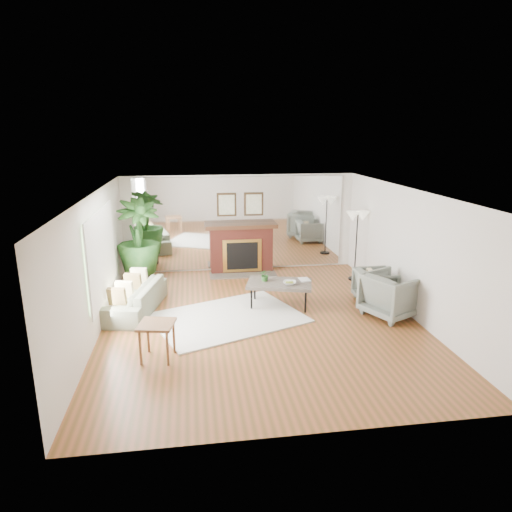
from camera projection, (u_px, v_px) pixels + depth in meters
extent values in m
plane|color=brown|center=(261.00, 321.00, 8.90)|extent=(7.00, 7.00, 0.00)
cube|color=silver|center=(96.00, 266.00, 8.15)|extent=(0.02, 7.00, 2.50)
cube|color=silver|center=(410.00, 253.00, 8.98)|extent=(0.02, 7.00, 2.50)
cube|color=silver|center=(240.00, 223.00, 11.89)|extent=(6.00, 0.02, 2.50)
cube|color=silver|center=(240.00, 223.00, 11.88)|extent=(5.40, 0.04, 2.40)
cube|color=#B2E09E|center=(101.00, 254.00, 8.51)|extent=(0.04, 2.40, 1.50)
cube|color=maroon|center=(241.00, 249.00, 11.87)|extent=(1.60, 0.40, 1.20)
cube|color=gold|center=(242.00, 256.00, 11.70)|extent=(1.00, 0.04, 0.85)
cube|color=black|center=(242.00, 256.00, 11.68)|extent=(0.80, 0.04, 0.70)
cube|color=#5E564A|center=(243.00, 275.00, 11.69)|extent=(1.70, 0.55, 0.03)
cube|color=#4C2918|center=(241.00, 226.00, 11.68)|extent=(1.85, 0.46, 0.10)
cube|color=#302313|center=(227.00, 205.00, 11.66)|extent=(0.50, 0.04, 0.60)
cube|color=#302313|center=(254.00, 204.00, 11.75)|extent=(0.50, 0.04, 0.60)
cube|color=white|center=(228.00, 318.00, 8.99)|extent=(3.30, 2.85, 0.03)
cube|color=#5E564A|center=(279.00, 284.00, 9.50)|extent=(1.49, 1.10, 0.07)
cylinder|color=black|center=(251.00, 299.00, 9.37)|extent=(0.04, 0.04, 0.47)
cylinder|color=black|center=(306.00, 302.00, 9.24)|extent=(0.04, 0.04, 0.47)
cylinder|color=black|center=(255.00, 290.00, 9.90)|extent=(0.04, 0.04, 0.47)
cylinder|color=black|center=(306.00, 292.00, 9.77)|extent=(0.04, 0.04, 0.47)
imported|color=gray|center=(136.00, 298.00, 9.29)|extent=(1.19, 2.10, 0.58)
imported|color=gray|center=(375.00, 286.00, 9.80)|extent=(0.79, 0.77, 0.72)
imported|color=gray|center=(391.00, 295.00, 9.03)|extent=(1.28, 1.27, 0.88)
cube|color=#9B663E|center=(156.00, 325.00, 7.26)|extent=(0.64, 0.64, 0.04)
cylinder|color=#9B663E|center=(140.00, 348.00, 7.15)|extent=(0.04, 0.04, 0.58)
cylinder|color=#9B663E|center=(167.00, 348.00, 7.12)|extent=(0.04, 0.04, 0.58)
cylinder|color=#9B663E|center=(148.00, 336.00, 7.56)|extent=(0.04, 0.04, 0.58)
cylinder|color=#9B663E|center=(174.00, 336.00, 7.54)|extent=(0.04, 0.04, 0.58)
cylinder|color=black|center=(141.00, 276.00, 10.93)|extent=(0.60, 0.60, 0.43)
imported|color=#366425|center=(138.00, 237.00, 10.67)|extent=(1.26, 1.26, 1.77)
cylinder|color=black|center=(354.00, 279.00, 11.35)|extent=(0.29, 0.29, 0.04)
cylinder|color=black|center=(356.00, 247.00, 11.14)|extent=(0.03, 0.03, 1.65)
cone|color=beige|center=(353.00, 216.00, 10.91)|extent=(0.31, 0.31, 0.23)
cone|color=beige|center=(363.00, 216.00, 10.95)|extent=(0.31, 0.31, 0.23)
imported|color=#366425|center=(265.00, 275.00, 9.54)|extent=(0.24, 0.21, 0.27)
imported|color=#9B663E|center=(289.00, 283.00, 9.34)|extent=(0.32, 0.32, 0.07)
imported|color=#9B663E|center=(300.00, 280.00, 9.60)|extent=(0.22, 0.30, 0.02)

